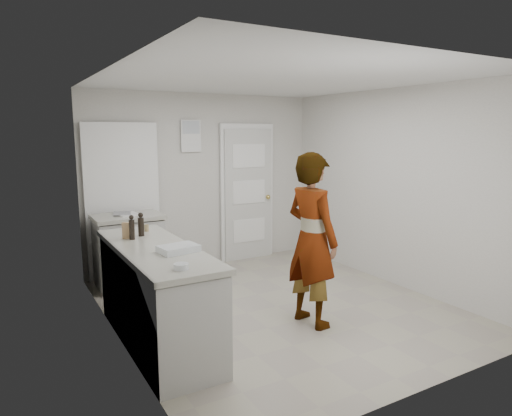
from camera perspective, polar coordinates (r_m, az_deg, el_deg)
ground at (r=5.30m, az=2.63°, el=-12.17°), size 4.00×4.00×0.00m
room_shell at (r=6.65m, az=-7.69°, el=1.35°), size 4.00×4.00×4.00m
main_counter at (r=4.40m, az=-12.27°, el=-11.06°), size 0.64×1.96×0.93m
side_counter at (r=6.06m, az=-15.58°, el=-5.46°), size 0.84×0.61×0.93m
person at (r=4.64m, az=6.99°, el=-3.97°), size 0.50×0.69×1.76m
cake_mix_box at (r=4.63m, az=-15.78°, el=-2.72°), size 0.11×0.08×0.16m
spice_jar at (r=4.92m, az=-13.52°, el=-2.45°), size 0.05×0.05×0.07m
oil_cruet_a at (r=4.70m, az=-14.18°, el=-2.05°), size 0.06×0.06×0.24m
oil_cruet_b at (r=4.56m, az=-15.27°, el=-2.40°), size 0.05×0.05×0.24m
baking_dish at (r=4.03m, az=-9.68°, el=-5.06°), size 0.36×0.27×0.06m
egg_bowl at (r=3.53m, az=-9.34°, el=-7.21°), size 0.11×0.11×0.04m
papers at (r=5.98m, az=-15.70°, el=-0.74°), size 0.28×0.34×0.01m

